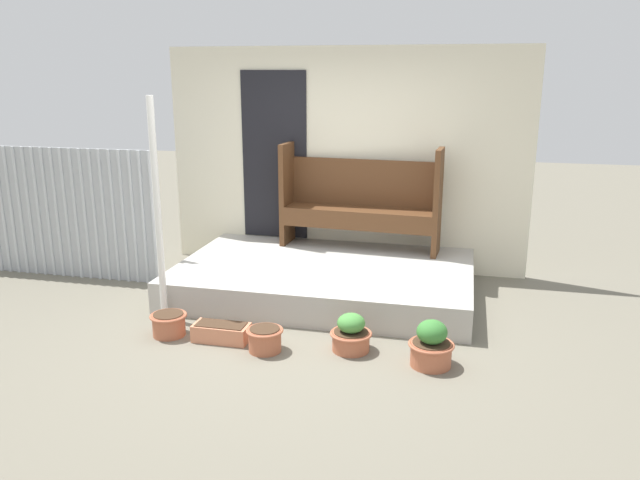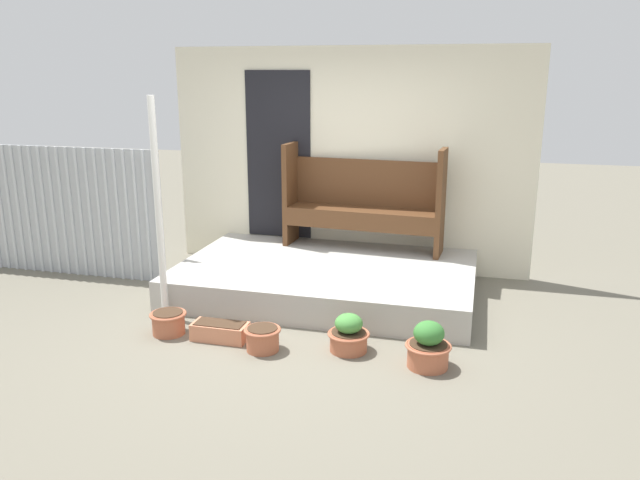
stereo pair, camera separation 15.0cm
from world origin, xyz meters
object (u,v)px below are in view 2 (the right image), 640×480
at_px(flower_pot_left, 168,322).
at_px(flower_pot_far_right, 428,347).
at_px(flower_pot_middle, 263,338).
at_px(flower_pot_right, 349,335).
at_px(planter_box_rect, 220,331).
at_px(bench, 364,198).
at_px(support_post, 159,211).

distance_m(flower_pot_left, flower_pot_far_right, 2.35).
xyz_separation_m(flower_pot_middle, flower_pot_right, (0.71, 0.18, 0.03)).
height_order(flower_pot_right, planter_box_rect, flower_pot_right).
bearing_deg(bench, flower_pot_far_right, -62.85).
bearing_deg(flower_pot_right, flower_pot_far_right, -10.79).
xyz_separation_m(flower_pot_left, flower_pot_right, (1.66, 0.07, 0.03)).
bearing_deg(support_post, bench, 48.86).
height_order(flower_pot_middle, planter_box_rect, flower_pot_middle).
bearing_deg(planter_box_rect, flower_pot_middle, -13.96).
relative_size(flower_pot_left, flower_pot_right, 0.92).
xyz_separation_m(support_post, flower_pot_right, (1.89, -0.28, -0.91)).
xyz_separation_m(bench, flower_pot_middle, (-0.42, -2.29, -0.80)).
height_order(support_post, flower_pot_left, support_post).
bearing_deg(flower_pot_middle, support_post, 158.47).
bearing_deg(flower_pot_left, bench, 57.81).
bearing_deg(support_post, flower_pot_left, -57.57).
bearing_deg(support_post, flower_pot_far_right, -9.16).
relative_size(bench, flower_pot_left, 5.54).
height_order(flower_pot_left, flower_pot_middle, flower_pot_left).
distance_m(flower_pot_left, flower_pot_middle, 0.96).
relative_size(support_post, flower_pot_right, 5.83).
relative_size(flower_pot_middle, planter_box_rect, 0.65).
relative_size(support_post, flower_pot_middle, 6.59).
xyz_separation_m(bench, flower_pot_right, (0.29, -2.11, -0.76)).
bearing_deg(flower_pot_far_right, flower_pot_middle, -178.04).
xyz_separation_m(support_post, planter_box_rect, (0.73, -0.35, -0.98)).
relative_size(flower_pot_right, planter_box_rect, 0.73).
relative_size(flower_pot_left, flower_pot_far_right, 0.85).
height_order(support_post, planter_box_rect, support_post).
xyz_separation_m(flower_pot_right, flower_pot_far_right, (0.68, -0.13, 0.02)).
height_order(bench, planter_box_rect, bench).
xyz_separation_m(flower_pot_middle, planter_box_rect, (-0.44, 0.11, -0.03)).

